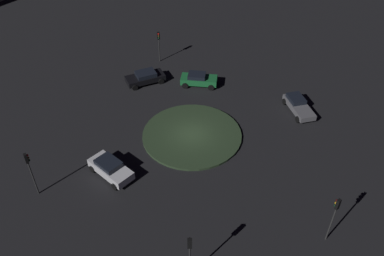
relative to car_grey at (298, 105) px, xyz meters
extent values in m
plane|color=black|center=(-2.55, 11.58, -0.71)|extent=(116.88, 116.88, 0.00)
cylinder|color=#2D4228|center=(-2.55, 11.58, -0.60)|extent=(9.72, 9.72, 0.22)
cube|color=slate|center=(-0.18, -0.02, -0.08)|extent=(4.61, 2.23, 0.56)
cube|color=black|center=(0.66, 0.08, 0.41)|extent=(2.14, 1.73, 0.42)
cylinder|color=black|center=(-1.66, -1.06, -0.37)|extent=(0.71, 0.30, 0.69)
cylinder|color=black|center=(-1.86, 0.64, -0.37)|extent=(0.71, 0.30, 0.69)
cylinder|color=black|center=(1.51, -0.68, -0.37)|extent=(0.71, 0.30, 0.69)
cylinder|color=black|center=(1.30, 1.02, -0.37)|extent=(0.71, 0.30, 0.69)
cube|color=white|center=(-6.87, 19.27, 0.00)|extent=(4.42, 4.13, 0.74)
cube|color=black|center=(-6.71, 19.40, 0.59)|extent=(2.67, 2.60, 0.45)
cylinder|color=black|center=(-6.27, 20.95, -0.38)|extent=(0.65, 0.60, 0.67)
cylinder|color=black|center=(-5.11, 19.58, -0.38)|extent=(0.65, 0.60, 0.67)
cylinder|color=black|center=(-8.62, 18.97, -0.38)|extent=(0.65, 0.60, 0.67)
cylinder|color=black|center=(-7.46, 17.59, -0.38)|extent=(0.65, 0.60, 0.67)
cube|color=#1E7238|center=(6.22, 9.63, -0.01)|extent=(2.71, 4.40, 0.69)
cube|color=black|center=(6.29, 9.87, 0.55)|extent=(1.96, 2.28, 0.43)
cylinder|color=black|center=(6.67, 7.98, -0.36)|extent=(0.39, 0.73, 0.70)
cylinder|color=black|center=(5.01, 8.42, -0.36)|extent=(0.39, 0.73, 0.70)
cylinder|color=black|center=(7.43, 10.83, -0.36)|extent=(0.39, 0.73, 0.70)
cylinder|color=black|center=(5.77, 11.27, -0.36)|extent=(0.39, 0.73, 0.70)
cube|color=black|center=(7.50, 15.70, -0.07)|extent=(3.08, 4.75, 0.61)
cube|color=black|center=(7.53, 15.61, 0.47)|extent=(2.23, 2.60, 0.47)
cylinder|color=black|center=(8.86, 14.46, -0.38)|extent=(0.40, 0.70, 0.67)
cylinder|color=black|center=(7.05, 13.92, -0.38)|extent=(0.40, 0.70, 0.67)
cylinder|color=black|center=(7.94, 17.49, -0.38)|extent=(0.40, 0.70, 0.67)
cylinder|color=black|center=(6.14, 16.94, -0.38)|extent=(0.40, 0.70, 0.67)
cylinder|color=#2D2D2D|center=(-15.69, 3.16, 1.08)|extent=(0.12, 0.12, 3.57)
cube|color=black|center=(-15.69, 3.16, 3.31)|extent=(0.35, 0.37, 0.90)
sphere|color=#3F0C0C|center=(-15.57, 3.24, 3.58)|extent=(0.20, 0.20, 0.20)
sphere|color=yellow|center=(-15.57, 3.24, 3.31)|extent=(0.20, 0.20, 0.20)
sphere|color=#0F3819|center=(-15.57, 3.24, 3.04)|extent=(0.20, 0.20, 0.20)
cube|color=black|center=(-17.27, 13.66, 3.03)|extent=(0.26, 0.33, 0.90)
sphere|color=#3F0C0C|center=(-17.12, 13.64, 3.30)|extent=(0.20, 0.20, 0.20)
sphere|color=#4C380F|center=(-17.12, 13.64, 3.03)|extent=(0.20, 0.20, 0.20)
sphere|color=#1EE53F|center=(-17.12, 13.64, 2.76)|extent=(0.20, 0.20, 0.20)
cylinder|color=#2D2D2D|center=(12.22, 13.72, 0.81)|extent=(0.12, 0.12, 3.05)
cube|color=black|center=(12.22, 13.72, 2.79)|extent=(0.26, 0.33, 0.90)
sphere|color=red|center=(12.08, 13.70, 3.06)|extent=(0.20, 0.20, 0.20)
sphere|color=#4C380F|center=(12.08, 13.70, 2.79)|extent=(0.20, 0.20, 0.20)
sphere|color=#0F3819|center=(12.08, 13.70, 2.52)|extent=(0.20, 0.20, 0.20)
cylinder|color=#2D2D2D|center=(-8.22, 25.31, 1.09)|extent=(0.12, 0.12, 3.60)
cube|color=black|center=(-8.22, 25.31, 3.34)|extent=(0.36, 0.32, 0.90)
sphere|color=red|center=(-8.16, 25.18, 3.61)|extent=(0.20, 0.20, 0.20)
sphere|color=#4C380F|center=(-8.16, 25.18, 3.34)|extent=(0.20, 0.20, 0.20)
sphere|color=#0F3819|center=(-8.16, 25.18, 3.07)|extent=(0.20, 0.20, 0.20)
camera|label=1|loc=(-32.17, 15.48, 25.04)|focal=37.62mm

